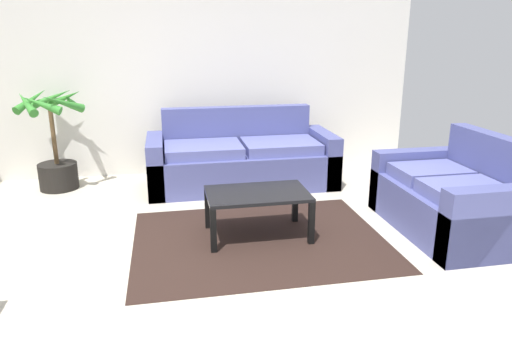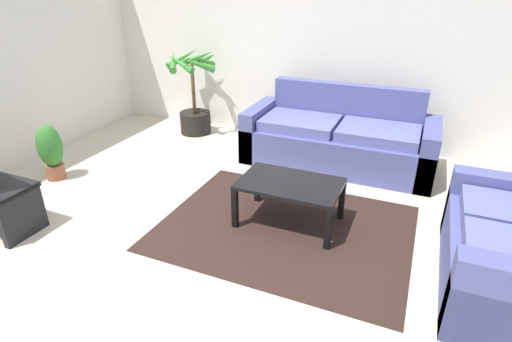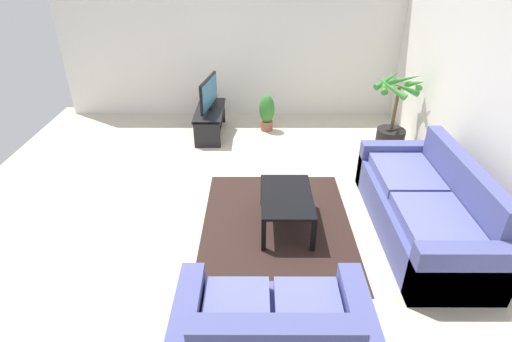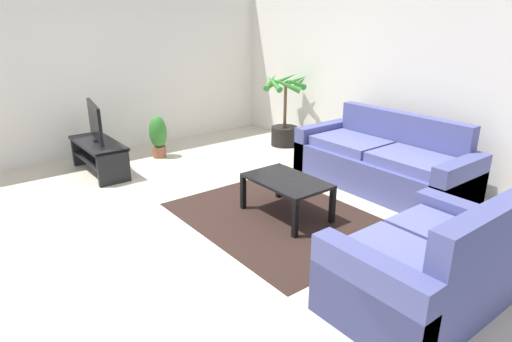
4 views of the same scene
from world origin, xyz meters
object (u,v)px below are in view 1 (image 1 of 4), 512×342
Objects in this scene: couch_loveseat at (451,200)px; potted_palm at (55,149)px; couch_main at (241,160)px; coffee_table at (257,198)px.

couch_loveseat is 1.21× the size of potted_palm.
couch_main is 2.40m from couch_loveseat.
potted_palm is (-2.04, 1.77, 0.12)m from coffee_table.
couch_loveseat is 1.59× the size of coffee_table.
potted_palm is at bearing 152.55° from couch_loveseat.
couch_main is at bearing 86.08° from coffee_table.
couch_main is 1.87× the size of potted_palm.
potted_palm is (-2.14, 0.27, 0.18)m from couch_main.
couch_loveseat is at bearing -27.45° from potted_palm.
potted_palm is at bearing 172.80° from couch_main.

